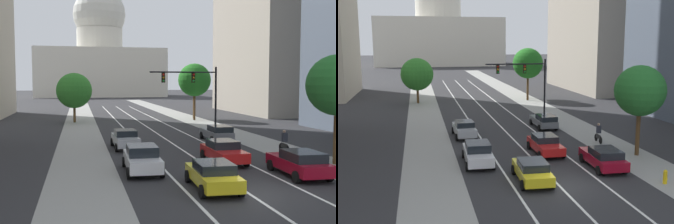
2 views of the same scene
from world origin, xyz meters
The scene contains 20 objects.
ground_plane centered at (0.00, 40.00, 0.00)m, with size 400.00×400.00×0.00m, color #2B2B2D.
sidewalk_left centered at (-7.53, 35.00, 0.01)m, with size 3.92×130.00×0.01m, color gray.
sidewalk_right centered at (7.53, 35.00, 0.01)m, with size 3.92×130.00×0.01m, color gray.
lane_stripe_left centered at (-2.78, 25.00, 0.01)m, with size 0.16×90.00×0.01m, color white.
lane_stripe_center centered at (0.00, 25.00, 0.01)m, with size 0.16×90.00×0.01m, color white.
lane_stripe_right centered at (2.78, 25.00, 0.01)m, with size 0.16×90.00×0.01m, color white.
capitol_building centered at (0.00, 132.91, 13.83)m, with size 43.89×28.19×39.94m.
car_silver centered at (-4.17, 14.43, 0.77)m, with size 2.05×4.47×1.49m.
car_white centered at (-4.18, 5.72, 0.80)m, with size 2.16×4.72×1.58m.
car_crimson centered at (4.17, 2.84, 0.77)m, with size 2.19×4.57×1.46m.
car_gray centered at (4.17, 16.62, 0.76)m, with size 2.00×4.60×1.44m.
car_yellow centered at (-1.39, 1.20, 0.73)m, with size 2.19×4.54×1.38m.
car_red centered at (1.39, 7.39, 0.75)m, with size 2.06×4.55×1.44m.
traffic_signal_mast centered at (3.77, 22.03, 4.76)m, with size 6.87×0.39×6.71m.
fire_hydrant centered at (6.51, -0.94, 0.46)m, with size 0.26×0.35×0.91m.
cyclist centered at (6.94, 9.74, 0.85)m, with size 0.37×1.70×1.72m.
street_tree_near_right centered at (8.24, 38.32, 4.74)m, with size 3.16×3.16×6.35m.
street_tree_far_right centered at (8.15, 5.39, 4.99)m, with size 3.86×3.86×6.94m.
street_tree_mid_right centered at (7.67, 36.17, 5.46)m, with size 4.45×4.45×7.70m.
street_tree_near_left centered at (-8.25, 36.55, 4.09)m, with size 4.54×4.54×6.36m.
Camera 2 is at (-8.23, -22.90, 8.73)m, focal length 44.45 mm.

